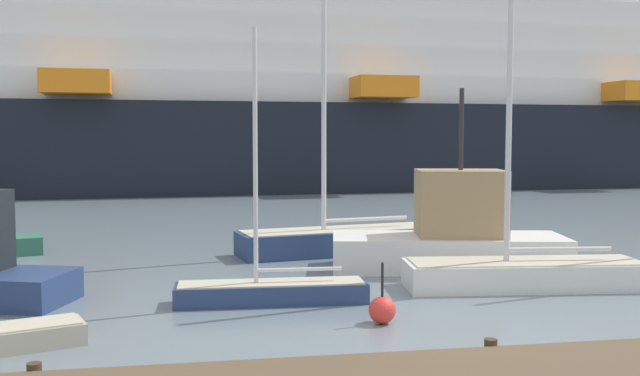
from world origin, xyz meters
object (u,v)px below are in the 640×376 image
Objects in this scene: sailboat_5 at (339,237)px; cruise_ship at (222,103)px; fishing_boat_3 at (452,235)px; sailboat_0 at (271,288)px; sailboat_2 at (524,269)px; channel_buoy_1 at (382,310)px.

sailboat_5 is 0.09× the size of cruise_ship.
fishing_boat_3 is 0.06× the size of cruise_ship.
cruise_ship reaches higher than sailboat_0.
sailboat_5 is (-4.00, 6.86, 0.05)m from sailboat_2.
fishing_boat_3 is 39.09m from cruise_ship.
fishing_boat_3 is (-0.99, 3.14, 0.58)m from sailboat_2.
sailboat_2 is 3.34m from fishing_boat_3.
sailboat_5 is 35.17m from cruise_ship.
sailboat_5 is at bearing 139.91° from fishing_boat_3.
sailboat_2 is 42.40m from cruise_ship.
fishing_boat_3 is at bearing -84.72° from cruise_ship.
fishing_boat_3 is 7.38m from channel_buoy_1.
fishing_boat_3 is at bearing 118.53° from sailboat_5.
sailboat_0 is 7.34m from fishing_boat_3.
sailboat_2 is 7.95m from sailboat_5.
sailboat_2 is 5.83m from channel_buoy_1.
sailboat_0 is 0.62× the size of sailboat_5.
sailboat_0 is 3.38m from channel_buoy_1.
channel_buoy_1 is at bearing 73.91° from sailboat_5.
sailboat_0 is at bearing -94.07° from cruise_ship.
sailboat_0 is 4.95× the size of channel_buoy_1.
sailboat_2 is at bearing -173.30° from sailboat_0.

